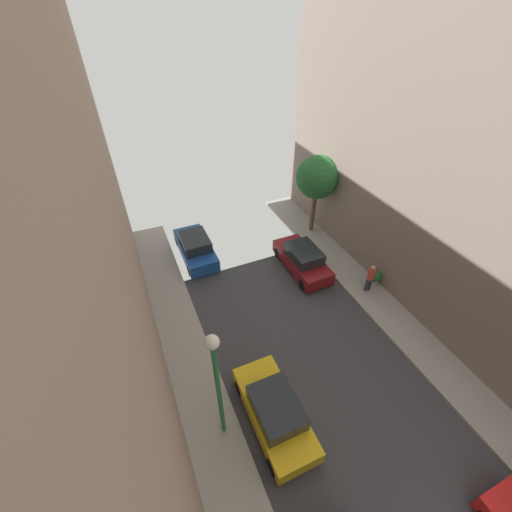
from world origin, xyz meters
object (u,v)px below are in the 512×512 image
parked_car_right_3 (302,259)px  pedestrian (370,277)px  lamp_post (217,376)px  street_tree_1 (317,178)px  potted_plant_2 (375,277)px  parked_car_left_3 (275,411)px  parked_car_left_4 (195,247)px

parked_car_right_3 → pedestrian: (2.33, -3.09, 0.35)m
parked_car_right_3 → lamp_post: lamp_post is taller
pedestrian → street_tree_1: street_tree_1 is taller
pedestrian → lamp_post: lamp_post is taller
street_tree_1 → potted_plant_2: bearing=-85.7°
parked_car_right_3 → street_tree_1: street_tree_1 is taller
parked_car_left_3 → pedestrian: bearing=28.6°
parked_car_left_3 → street_tree_1: size_ratio=0.81×
lamp_post → street_tree_1: bearing=45.6°
pedestrian → potted_plant_2: size_ratio=1.98×
parked_car_left_3 → parked_car_left_4: 10.92m
parked_car_right_3 → lamp_post: 10.52m
parked_car_right_3 → parked_car_left_4: bearing=146.1°
parked_car_left_3 → parked_car_left_4: (0.00, 10.92, 0.00)m
pedestrian → lamp_post: 10.72m
lamp_post → parked_car_left_4: bearing=79.8°
parked_car_left_3 → pedestrian: size_ratio=2.44×
street_tree_1 → lamp_post: bearing=-134.4°
parked_car_left_3 → street_tree_1: street_tree_1 is taller
parked_car_left_4 → pedestrian: size_ratio=2.44×
parked_car_left_4 → parked_car_right_3: bearing=-33.9°
parked_car_left_4 → pedestrian: 10.25m
parked_car_right_3 → parked_car_left_3: bearing=-126.5°
lamp_post → potted_plant_2: bearing=21.6°
potted_plant_2 → lamp_post: (-10.30, -4.08, 3.20)m
parked_car_left_3 → parked_car_right_3: 9.08m
pedestrian → parked_car_left_3: bearing=-151.4°
street_tree_1 → lamp_post: lamp_post is taller
parked_car_left_3 → potted_plant_2: bearing=28.0°
parked_car_left_3 → pedestrian: pedestrian is taller
parked_car_left_3 → pedestrian: (7.73, 4.21, 0.35)m
parked_car_right_3 → pedestrian: 3.89m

